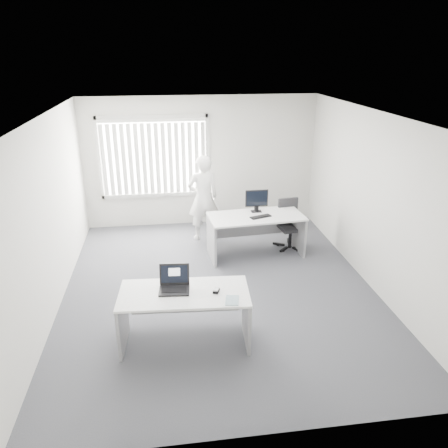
{
  "coord_description": "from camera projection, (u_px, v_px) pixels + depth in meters",
  "views": [
    {
      "loc": [
        -0.8,
        -6.25,
        3.66
      ],
      "look_at": [
        0.1,
        0.15,
        1.07
      ],
      "focal_mm": 35.0,
      "sensor_mm": 36.0,
      "label": 1
    }
  ],
  "objects": [
    {
      "name": "booklet",
      "position": [
        232.0,
        300.0,
        5.42
      ],
      "size": [
        0.21,
        0.26,
        0.01
      ],
      "primitive_type": "cube",
      "rotation": [
        0.0,
        0.0,
        -0.19
      ],
      "color": "white",
      "rests_on": "desk_near"
    },
    {
      "name": "wall_right",
      "position": [
        373.0,
        201.0,
        7.01
      ],
      "size": [
        0.02,
        6.0,
        2.8
      ],
      "primitive_type": "cube",
      "color": "beige",
      "rests_on": "ground"
    },
    {
      "name": "person",
      "position": [
        203.0,
        198.0,
        8.81
      ],
      "size": [
        0.71,
        0.54,
        1.76
      ],
      "primitive_type": "imported",
      "rotation": [
        0.0,
        0.0,
        3.34
      ],
      "color": "white",
      "rests_on": "ground"
    },
    {
      "name": "wall_back",
      "position": [
        201.0,
        162.0,
        9.45
      ],
      "size": [
        5.0,
        0.02,
        2.8
      ],
      "primitive_type": "cube",
      "color": "beige",
      "rests_on": "ground"
    },
    {
      "name": "monitor",
      "position": [
        257.0,
        201.0,
        8.22
      ],
      "size": [
        0.43,
        0.13,
        0.43
      ],
      "primitive_type": null,
      "rotation": [
        0.0,
        0.0,
        -0.01
      ],
      "color": "black",
      "rests_on": "desk_far"
    },
    {
      "name": "blinds",
      "position": [
        154.0,
        159.0,
        9.18
      ],
      "size": [
        2.2,
        0.1,
        1.5
      ],
      "primitive_type": null,
      "color": "silver",
      "rests_on": "wall_back"
    },
    {
      "name": "laptop",
      "position": [
        174.0,
        281.0,
        5.57
      ],
      "size": [
        0.42,
        0.38,
        0.3
      ],
      "primitive_type": null,
      "rotation": [
        0.0,
        0.0,
        -0.08
      ],
      "color": "black",
      "rests_on": "desk_near"
    },
    {
      "name": "window",
      "position": [
        154.0,
        157.0,
        9.23
      ],
      "size": [
        2.32,
        0.06,
        1.76
      ],
      "primitive_type": "cube",
      "color": "#B7B7B3",
      "rests_on": "wall_back"
    },
    {
      "name": "wall_left",
      "position": [
        49.0,
        216.0,
        6.37
      ],
      "size": [
        0.02,
        6.0,
        2.8
      ],
      "primitive_type": "cube",
      "color": "beige",
      "rests_on": "ground"
    },
    {
      "name": "ground",
      "position": [
        219.0,
        288.0,
        7.21
      ],
      "size": [
        6.0,
        6.0,
        0.0
      ],
      "primitive_type": "plane",
      "color": "#4F5057",
      "rests_on": "ground"
    },
    {
      "name": "mouse",
      "position": [
        216.0,
        290.0,
        5.61
      ],
      "size": [
        0.11,
        0.13,
        0.05
      ],
      "primitive_type": null,
      "rotation": [
        0.0,
        0.0,
        -0.38
      ],
      "color": "#B0B0B2",
      "rests_on": "paper_sheet"
    },
    {
      "name": "paper_sheet",
      "position": [
        206.0,
        292.0,
        5.6
      ],
      "size": [
        0.36,
        0.28,
        0.0
      ],
      "primitive_type": "cube",
      "rotation": [
        0.0,
        0.0,
        0.19
      ],
      "color": "white",
      "rests_on": "desk_near"
    },
    {
      "name": "ceiling",
      "position": [
        218.0,
        115.0,
        6.17
      ],
      "size": [
        5.0,
        6.0,
        0.02
      ],
      "primitive_type": "cube",
      "color": "silver",
      "rests_on": "wall_back"
    },
    {
      "name": "desk_far",
      "position": [
        256.0,
        227.0,
        8.18
      ],
      "size": [
        1.81,
        0.97,
        0.8
      ],
      "rotation": [
        0.0,
        0.0,
        0.09
      ],
      "color": "white",
      "rests_on": "ground"
    },
    {
      "name": "keyboard",
      "position": [
        261.0,
        217.0,
        8.02
      ],
      "size": [
        0.42,
        0.26,
        0.02
      ],
      "primitive_type": "cube",
      "rotation": [
        0.0,
        0.0,
        0.34
      ],
      "color": "black",
      "rests_on": "desk_far"
    },
    {
      "name": "wall_front",
      "position": [
        261.0,
        320.0,
        3.93
      ],
      "size": [
        5.0,
        0.02,
        2.8
      ],
      "primitive_type": "cube",
      "color": "beige",
      "rests_on": "ground"
    },
    {
      "name": "desk_near",
      "position": [
        185.0,
        306.0,
        5.69
      ],
      "size": [
        1.72,
        0.89,
        0.76
      ],
      "rotation": [
        0.0,
        0.0,
        -0.07
      ],
      "color": "white",
      "rests_on": "ground"
    },
    {
      "name": "office_chair",
      "position": [
        289.0,
        233.0,
        8.62
      ],
      "size": [
        0.62,
        0.62,
        0.97
      ],
      "rotation": [
        0.0,
        0.0,
        0.13
      ],
      "color": "black",
      "rests_on": "ground"
    }
  ]
}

